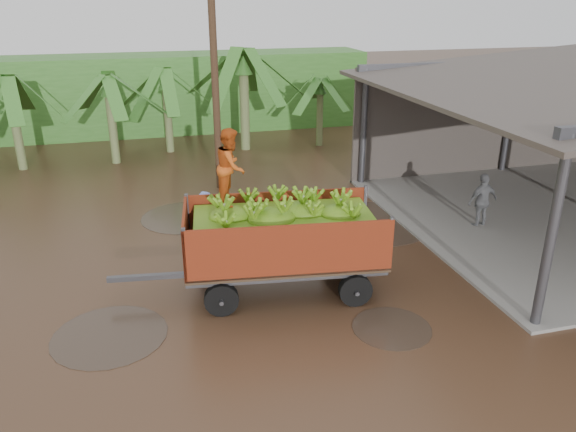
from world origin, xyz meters
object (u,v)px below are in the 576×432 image
at_px(banana_trailer, 282,236).
at_px(man_grey, 482,201).
at_px(utility_pole, 214,63).
at_px(man_blue, 205,225).

distance_m(banana_trailer, man_grey, 6.72).
bearing_deg(utility_pole, man_grey, -39.55).
height_order(banana_trailer, man_blue, banana_trailer).
bearing_deg(banana_trailer, man_grey, 24.61).
height_order(man_blue, man_grey, man_blue).
bearing_deg(banana_trailer, man_blue, 132.41).
relative_size(banana_trailer, utility_pole, 0.74).
xyz_separation_m(man_grey, utility_pole, (-6.68, 5.52, 3.38)).
bearing_deg(man_grey, utility_pole, -47.25).
bearing_deg(man_grey, man_blue, -7.99).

